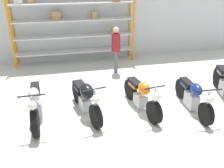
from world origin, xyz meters
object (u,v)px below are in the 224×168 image
shelving_rack (74,26)px  motorcycle_black (86,98)px  motorcycle_blue (193,96)px  motorcycle_orange (142,95)px  person_browsing (116,46)px  motorcycle_silver (36,104)px

shelving_rack → motorcycle_black: 4.41m
motorcycle_black → motorcycle_blue: bearing=69.3°
motorcycle_orange → person_browsing: person_browsing is taller
motorcycle_black → shelving_rack: bearing=165.9°
motorcycle_silver → motorcycle_blue: motorcycle_silver is taller
motorcycle_orange → person_browsing: 2.97m
shelving_rack → motorcycle_black: bearing=-91.0°
motorcycle_silver → motorcycle_orange: motorcycle_silver is taller
motorcycle_silver → motorcycle_orange: size_ratio=1.07×
shelving_rack → motorcycle_silver: size_ratio=2.24×
motorcycle_orange → person_browsing: (-0.06, 2.91, 0.58)m
motorcycle_blue → motorcycle_silver: bearing=-92.8°
motorcycle_silver → motorcycle_black: (1.30, -0.02, 0.03)m
motorcycle_black → motorcycle_blue: motorcycle_black is taller
person_browsing → shelving_rack: bearing=-36.8°
motorcycle_silver → motorcycle_blue: (4.22, -0.41, -0.04)m
motorcycle_black → motorcycle_orange: motorcycle_black is taller
motorcycle_black → person_browsing: person_browsing is taller
motorcycle_blue → person_browsing: size_ratio=1.21×
shelving_rack → motorcycle_silver: (-1.38, -4.26, -1.08)m
shelving_rack → motorcycle_silver: bearing=-107.9°
motorcycle_silver → motorcycle_black: size_ratio=1.08×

